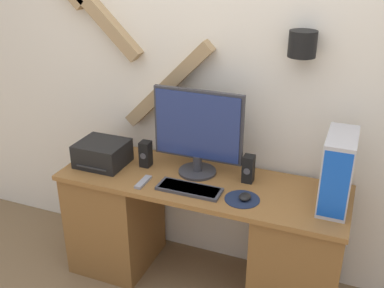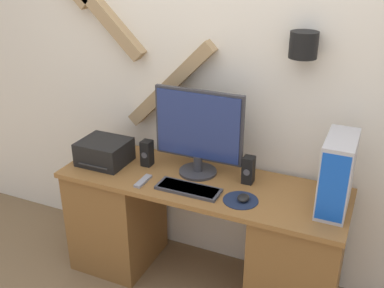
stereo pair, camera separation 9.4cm
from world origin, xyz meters
TOP-DOWN VIEW (x-y plane):
  - wall_back at (-0.01, 0.61)m, footprint 6.40×0.20m
  - desk at (0.00, 0.28)m, footprint 1.72×0.56m
  - monitor at (-0.06, 0.37)m, footprint 0.55×0.23m
  - keyboard at (-0.02, 0.15)m, footprint 0.37×0.14m
  - mousepad at (0.29, 0.17)m, footprint 0.20×0.20m
  - mouse at (0.30, 0.17)m, footprint 0.07×0.08m
  - computer_tower at (0.76, 0.29)m, footprint 0.15×0.34m
  - printer at (-0.66, 0.26)m, footprint 0.30×0.27m
  - speaker_left at (-0.39, 0.33)m, footprint 0.06×0.07m
  - speaker_right at (0.26, 0.38)m, footprint 0.06×0.07m
  - remote_control at (-0.30, 0.13)m, footprint 0.04×0.15m

SIDE VIEW (x-z plane):
  - desk at x=0.00m, z-range 0.01..0.76m
  - mousepad at x=0.29m, z-range 0.75..0.75m
  - remote_control at x=-0.30m, z-range 0.75..0.76m
  - keyboard at x=-0.02m, z-range 0.75..0.77m
  - mouse at x=0.30m, z-range 0.75..0.78m
  - printer at x=-0.66m, z-range 0.75..0.90m
  - speaker_left at x=-0.39m, z-range 0.75..0.91m
  - speaker_right at x=0.26m, z-range 0.75..0.91m
  - computer_tower at x=0.76m, z-range 0.75..1.16m
  - monitor at x=-0.06m, z-range 0.77..1.29m
  - wall_back at x=-0.01m, z-range 0.01..2.71m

